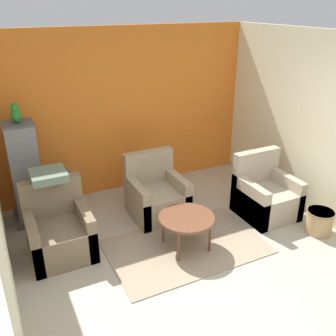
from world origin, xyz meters
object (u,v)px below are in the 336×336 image
object	(u,v)px
armchair_right	(265,196)
wicker_basket	(319,221)
coffee_table	(186,220)
parrot	(15,114)
armchair_left	(59,233)
potted_plant	(69,189)
birdcage	(26,175)
armchair_middle	(156,197)

from	to	relation	value
armchair_right	wicker_basket	size ratio (longest dim) A/B	2.50
coffee_table	parrot	size ratio (longest dim) A/B	2.64
armchair_right	armchair_left	bearing A→B (deg)	172.59
armchair_left	armchair_right	distance (m)	2.99
coffee_table	wicker_basket	distance (m)	1.92
coffee_table	potted_plant	bearing A→B (deg)	124.36
coffee_table	armchair_left	xyz separation A→B (m)	(-1.49, 0.61, -0.12)
birdcage	armchair_middle	bearing A→B (deg)	-21.85
coffee_table	potted_plant	distance (m)	2.00
parrot	potted_plant	bearing A→B (deg)	4.03
coffee_table	parrot	world-z (taller)	parrot
armchair_left	wicker_basket	distance (m)	3.51
armchair_right	birdcage	bearing A→B (deg)	156.37
parrot	potted_plant	world-z (taller)	parrot
coffee_table	armchair_right	bearing A→B (deg)	8.51
potted_plant	wicker_basket	distance (m)	3.68
armchair_left	parrot	distance (m)	1.67
armchair_middle	parrot	distance (m)	2.26
wicker_basket	potted_plant	bearing A→B (deg)	143.88
potted_plant	wicker_basket	bearing A→B (deg)	-36.12
coffee_table	armchair_right	xyz separation A→B (m)	(1.47, 0.22, -0.12)
armchair_middle	potted_plant	bearing A→B (deg)	147.21
armchair_left	birdcage	distance (m)	1.11
armchair_middle	wicker_basket	xyz separation A→B (m)	(1.84, -1.44, -0.12)
birdcage	potted_plant	xyz separation A→B (m)	(0.58, 0.04, -0.36)
coffee_table	birdcage	bearing A→B (deg)	136.68
coffee_table	armchair_middle	xyz separation A→B (m)	(-0.00, 0.93, -0.12)
armchair_right	armchair_middle	xyz separation A→B (m)	(-1.47, 0.71, 0.00)
birdcage	potted_plant	world-z (taller)	birdcage
armchair_right	parrot	distance (m)	3.71
armchair_left	armchair_right	size ratio (longest dim) A/B	1.00
armchair_left	armchair_middle	size ratio (longest dim) A/B	1.00
coffee_table	armchair_middle	size ratio (longest dim) A/B	0.77
potted_plant	wicker_basket	xyz separation A→B (m)	(2.97, -2.16, -0.18)
armchair_middle	parrot	size ratio (longest dim) A/B	3.42
armchair_right	armchair_middle	world-z (taller)	same
armchair_left	wicker_basket	bearing A→B (deg)	-18.56
parrot	armchair_middle	bearing A→B (deg)	-21.92
armchair_right	birdcage	xyz separation A→B (m)	(-3.18, 1.39, 0.42)
armchair_left	wicker_basket	size ratio (longest dim) A/B	2.50
birdcage	coffee_table	bearing A→B (deg)	-43.32
armchair_left	wicker_basket	world-z (taller)	armchair_left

